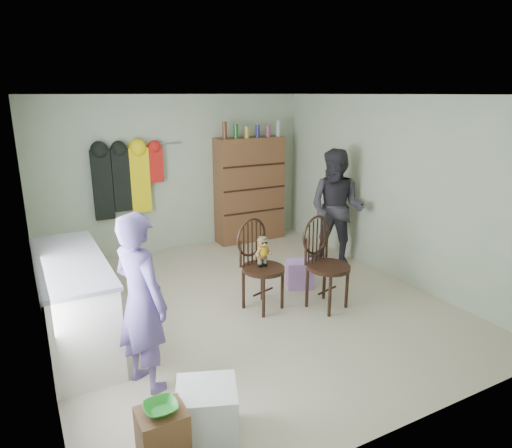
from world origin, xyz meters
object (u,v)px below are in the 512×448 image
counter (74,302)px  dresser (250,189)px  chair_front (260,260)px  chair_far (324,259)px

counter → dresser: dresser is taller
counter → dresser: (3.20, 2.30, 0.44)m
chair_front → chair_far: size_ratio=0.98×
chair_far → dresser: 2.82m
chair_far → dresser: dresser is taller
chair_far → counter: bearing=155.1°
chair_front → dresser: 2.70m
chair_front → chair_far: bearing=-42.7°
counter → chair_front: (2.07, -0.14, 0.14)m
chair_far → chair_front: bearing=139.2°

